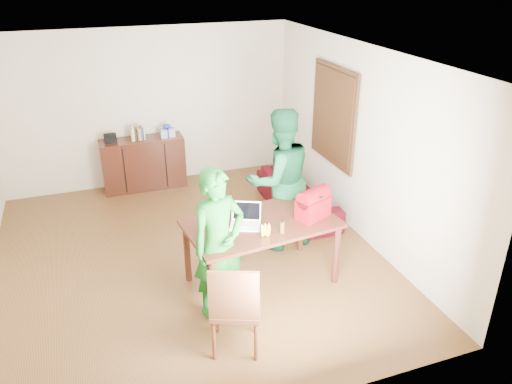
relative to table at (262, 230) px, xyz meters
name	(u,v)px	position (x,y,z in m)	size (l,w,h in m)	color
room	(181,165)	(-0.73, 0.96, 0.58)	(5.20, 5.70, 2.90)	#412310
table	(262,230)	(0.00, 0.00, 0.00)	(1.89, 1.20, 0.84)	black
chair	(236,323)	(-0.66, -1.02, -0.42)	(0.62, 0.61, 1.07)	brown
person_near	(219,244)	(-0.64, -0.36, 0.15)	(0.64, 0.42, 1.76)	#16651C
person_far	(279,180)	(0.54, 0.78, 0.26)	(0.96, 0.75, 1.97)	#12532C
laptop	(245,223)	(-0.22, -0.03, 0.16)	(0.42, 0.36, 0.24)	white
bananas	(266,234)	(-0.07, -0.32, 0.14)	(0.16, 0.10, 0.06)	yellow
bottle	(282,227)	(0.13, -0.31, 0.19)	(0.05, 0.05, 0.16)	#593D14
red_bag	(313,206)	(0.63, -0.09, 0.26)	(0.41, 0.24, 0.30)	maroon
sofa	(297,195)	(1.21, 1.60, -0.45)	(1.88, 0.74, 0.55)	#3F0908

